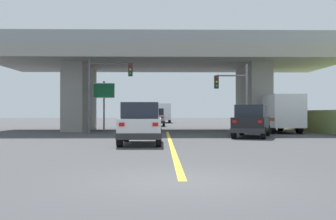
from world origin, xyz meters
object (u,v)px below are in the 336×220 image
object	(u,v)px
suv_crossing	(252,121)
box_truck	(278,113)
sedan_oncoming	(156,117)
semi_truck_distant	(163,113)
suv_lead	(141,123)
highway_sign	(104,95)
traffic_signal_farside	(104,83)
traffic_signal_nearside	(235,91)

from	to	relation	value
suv_crossing	box_truck	world-z (taller)	box_truck
sedan_oncoming	semi_truck_distant	distance (m)	15.72
suv_lead	highway_sign	distance (m)	13.59
traffic_signal_farside	traffic_signal_nearside	bearing A→B (deg)	-2.07
suv_crossing	suv_lead	bearing A→B (deg)	-121.89
suv_crossing	highway_sign	distance (m)	13.02
sedan_oncoming	traffic_signal_farside	distance (m)	16.48
traffic_signal_nearside	semi_truck_distant	xyz separation A→B (m)	(-5.19, 31.85, -1.59)
traffic_signal_nearside	box_truck	bearing A→B (deg)	24.33
suv_lead	semi_truck_distant	bearing A→B (deg)	88.25
box_truck	highway_sign	bearing A→B (deg)	173.08
traffic_signal_nearside	semi_truck_distant	bearing A→B (deg)	99.26
sedan_oncoming	highway_sign	xyz separation A→B (m)	(-4.15, -12.83, 2.02)
suv_lead	box_truck	world-z (taller)	box_truck
suv_lead	traffic_signal_farside	bearing A→B (deg)	108.38
highway_sign	suv_lead	bearing A→B (deg)	-73.97
suv_lead	semi_truck_distant	distance (m)	41.46
suv_crossing	traffic_signal_farside	size ratio (longest dim) A/B	0.83
suv_lead	box_truck	size ratio (longest dim) A/B	0.67
suv_lead	suv_crossing	world-z (taller)	same
traffic_signal_farside	highway_sign	world-z (taller)	traffic_signal_farside
suv_crossing	sedan_oncoming	bearing A→B (deg)	126.51
suv_lead	suv_crossing	xyz separation A→B (m)	(6.64, 5.28, 0.00)
traffic_signal_farside	semi_truck_distant	xyz separation A→B (m)	(4.57, 31.49, -2.22)
suv_crossing	sedan_oncoming	world-z (taller)	same
suv_lead	sedan_oncoming	world-z (taller)	same
highway_sign	semi_truck_distant	xyz separation A→B (m)	(4.97, 28.52, -1.47)
suv_crossing	traffic_signal_farside	distance (m)	11.33
semi_truck_distant	traffic_signal_nearside	bearing A→B (deg)	-80.74
suv_lead	sedan_oncoming	bearing A→B (deg)	89.03
suv_crossing	traffic_signal_nearside	distance (m)	4.81
box_truck	traffic_signal_nearside	distance (m)	4.32
box_truck	highway_sign	size ratio (longest dim) A/B	1.61
suv_crossing	traffic_signal_farside	xyz separation A→B (m)	(-9.95, 4.66, 2.77)
suv_lead	box_truck	distance (m)	15.12
sedan_oncoming	highway_sign	bearing A→B (deg)	-107.92
traffic_signal_nearside	suv_lead	bearing A→B (deg)	-123.96
suv_lead	traffic_signal_farside	distance (m)	10.83
box_truck	sedan_oncoming	xyz separation A→B (m)	(-9.67, 14.51, -0.52)
traffic_signal_nearside	suv_crossing	bearing A→B (deg)	-87.52
sedan_oncoming	traffic_signal_farside	bearing A→B (deg)	-103.31
suv_crossing	sedan_oncoming	xyz separation A→B (m)	(-6.21, 20.47, -0.00)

